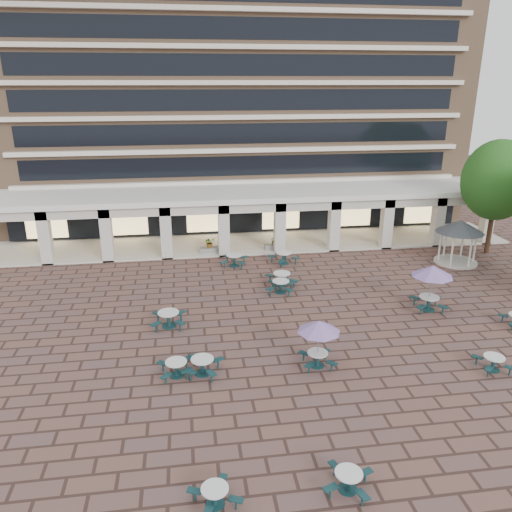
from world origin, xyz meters
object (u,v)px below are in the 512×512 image
object	(u,v)px
picnic_table_2	(348,479)
planter_right	(274,245)
picnic_table_0	(215,495)
planter_left	(210,247)
picnic_table_1	(176,367)
gazebo	(460,231)

from	to	relation	value
picnic_table_2	planter_right	world-z (taller)	planter_right
picnic_table_0	planter_right	distance (m)	24.69
picnic_table_2	planter_left	bearing A→B (deg)	122.22
picnic_table_1	gazebo	bearing A→B (deg)	22.23
picnic_table_1	picnic_table_2	size ratio (longest dim) A/B	0.96
picnic_table_2	picnic_table_0	bearing A→B (deg)	-155.07
picnic_table_1	picnic_table_2	distance (m)	9.23
planter_right	planter_left	bearing A→B (deg)	-180.00
planter_left	planter_right	world-z (taller)	planter_left
picnic_table_1	planter_right	world-z (taller)	planter_right
planter_left	picnic_table_1	bearing A→B (deg)	-98.37
planter_left	planter_right	distance (m)	4.98
picnic_table_2	gazebo	xyz separation A→B (m)	(14.41, 19.37, 1.96)
picnic_table_1	picnic_table_2	world-z (taller)	picnic_table_1
gazebo	picnic_table_1	bearing A→B (deg)	-149.02
planter_left	planter_right	size ratio (longest dim) A/B	1.00
gazebo	planter_left	world-z (taller)	gazebo
picnic_table_0	planter_right	world-z (taller)	planter_right
gazebo	planter_left	distance (m)	18.13
picnic_table_0	planter_left	bearing A→B (deg)	65.26
picnic_table_2	planter_right	size ratio (longest dim) A/B	1.25
planter_left	gazebo	bearing A→B (deg)	-14.54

